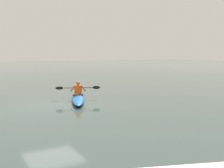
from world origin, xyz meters
name	(u,v)px	position (x,y,z in m)	size (l,w,h in m)	color
ground_plane	(52,106)	(0.00, 0.00, 0.00)	(160.00, 160.00, 0.00)	#384742
kayak	(78,97)	(-1.66, -0.83, 0.14)	(2.37, 4.54, 0.28)	#1959A5
kayaker	(78,89)	(-1.70, -0.94, 0.57)	(2.17, 0.94, 0.71)	#E04C14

